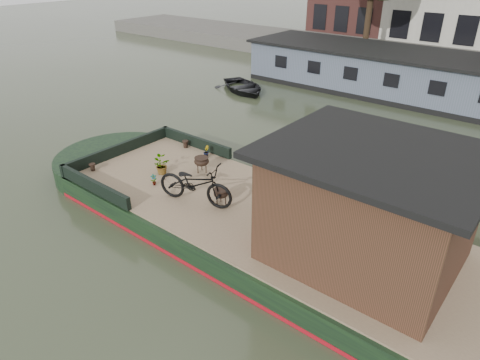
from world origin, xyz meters
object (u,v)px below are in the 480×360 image
Objects in this scene: dinghy at (243,84)px; brazier_front at (221,197)px; brazier_rear at (202,165)px; cabin at (369,205)px; bicycle at (195,184)px.

brazier_front is at bearing -115.47° from dinghy.
brazier_front is 12.35m from dinghy.
brazier_rear is 10.60m from dinghy.
cabin is 8.69× the size of brazier_rear.
dinghy is (-10.90, 9.69, -1.53)m from cabin.
brazier_front is 1.92m from brazier_rear.
dinghy is at bearing 122.20° from brazier_rear.
bicycle reaches higher than brazier_rear.
cabin is 4.29m from bicycle.
dinghy is (-7.27, 9.97, -0.51)m from brazier_front.
bicycle is at bearing -51.40° from brazier_rear.
brazier_rear is at bearing 23.62° from bicycle.
bicycle is at bearing -118.48° from dinghy.
bicycle is 4.41× the size of brazier_rear.
brazier_front is 0.92× the size of brazier_rear.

